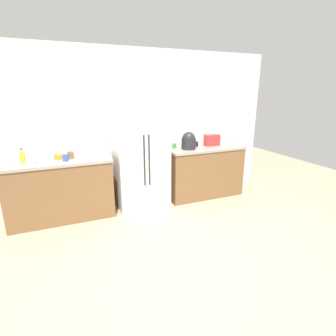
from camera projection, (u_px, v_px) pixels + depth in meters
The scene contains 14 objects.
ground_plane at pixel (185, 255), 3.17m from camera, with size 10.22×10.22×0.00m, color tan.
kitchen_back_panel at pixel (137, 128), 4.55m from camera, with size 5.11×0.10×2.62m, color silver.
counter_left at pixel (61, 190), 3.98m from camera, with size 1.54×0.62×0.94m.
counter_right at pixel (203, 171), 4.90m from camera, with size 1.45×0.62×0.94m.
refrigerator at pixel (141, 156), 4.30m from camera, with size 0.83×0.66×1.79m.
toaster at pixel (212, 140), 4.87m from camera, with size 0.28×0.15×0.21m, color red.
rice_cooker at pixel (189, 141), 4.57m from camera, with size 0.25×0.25×0.30m.
bottle_a at pixel (23, 157), 3.70m from camera, with size 0.07×0.07×0.21m.
cup_a at pixel (174, 146), 4.66m from camera, with size 0.07×0.07×0.09m, color green.
cup_b at pixel (65, 158), 3.81m from camera, with size 0.08×0.08×0.10m, color blue.
cup_c at pixel (71, 155), 3.95m from camera, with size 0.09×0.09×0.11m, color brown.
cup_d at pixel (196, 144), 4.82m from camera, with size 0.08×0.08×0.09m, color black.
bowl_a at pixel (60, 156), 3.95m from camera, with size 0.16×0.16×0.07m, color orange.
bowl_b at pixel (31, 162), 3.64m from camera, with size 0.14×0.14×0.06m, color white.
Camera 1 is at (-1.24, -2.45, 1.92)m, focal length 27.68 mm.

